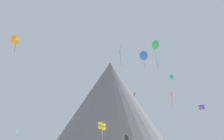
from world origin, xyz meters
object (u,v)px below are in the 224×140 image
object	(u,v)px
kite_magenta_mid	(135,94)
kite_green_mid	(155,45)
kite_indigo_low	(202,107)
kite_cyan_low	(17,132)
kite_teal_high	(172,77)
kite_rainbow_mid	(172,97)
rock_massif	(107,111)
kite_orange_mid	(15,40)
kite_red_mid	(121,52)
kite_blue_high	(144,56)
kite_black_low	(127,138)
kite_yellow_low	(102,126)

from	to	relation	value
kite_magenta_mid	kite_green_mid	distance (m)	31.36
kite_green_mid	kite_indigo_low	bearing A→B (deg)	94.26
kite_cyan_low	kite_teal_high	distance (m)	50.99
kite_teal_high	kite_rainbow_mid	bearing A→B (deg)	-131.47
kite_cyan_low	kite_teal_high	bearing A→B (deg)	103.70
rock_massif	kite_teal_high	xyz separation A→B (m)	(16.51, -54.02, 3.65)
kite_orange_mid	kite_red_mid	xyz separation A→B (m)	(21.92, -4.07, -3.19)
kite_green_mid	kite_blue_high	bearing A→B (deg)	145.43
kite_orange_mid	kite_black_low	bearing A→B (deg)	-4.98
kite_cyan_low	kite_red_mid	size ratio (longest dim) A/B	1.24
rock_massif	kite_orange_mid	world-z (taller)	rock_massif
kite_yellow_low	kite_green_mid	distance (m)	21.41
rock_massif	kite_rainbow_mid	distance (m)	59.30
kite_red_mid	kite_teal_high	size ratio (longest dim) A/B	0.96
rock_massif	kite_red_mid	world-z (taller)	rock_massif
rock_massif	kite_magenta_mid	distance (m)	53.34
kite_green_mid	kite_rainbow_mid	distance (m)	30.24
kite_black_low	kite_green_mid	world-z (taller)	kite_green_mid
kite_blue_high	kite_green_mid	bearing A→B (deg)	-58.21
kite_red_mid	kite_rainbow_mid	bearing A→B (deg)	-161.41
kite_red_mid	kite_indigo_low	xyz separation A→B (m)	(21.27, 10.79, -9.16)
kite_blue_high	kite_rainbow_mid	xyz separation A→B (m)	(11.30, 11.03, -9.16)
kite_black_low	kite_teal_high	bearing A→B (deg)	-125.76
kite_yellow_low	kite_indigo_low	distance (m)	24.52
kite_orange_mid	kite_blue_high	bearing A→B (deg)	-29.25
kite_blue_high	kite_yellow_low	bearing A→B (deg)	-112.16
kite_black_low	kite_orange_mid	bearing A→B (deg)	119.22
kite_rainbow_mid	kite_orange_mid	world-z (taller)	kite_orange_mid
kite_blue_high	kite_orange_mid	world-z (taller)	kite_blue_high
kite_orange_mid	kite_teal_high	size ratio (longest dim) A/B	0.88
kite_red_mid	kite_teal_high	xyz separation A→B (m)	(22.25, 31.93, 4.27)
kite_red_mid	kite_orange_mid	bearing A→B (deg)	-46.34
kite_green_mid	kite_rainbow_mid	xyz separation A→B (m)	(12.69, 26.85, -5.70)
kite_cyan_low	kite_black_low	distance (m)	35.93
kite_cyan_low	kite_orange_mid	xyz separation A→B (m)	(0.47, -12.52, 18.19)
kite_green_mid	kite_rainbow_mid	size ratio (longest dim) A/B	1.34
kite_cyan_low	kite_black_low	bearing A→B (deg)	118.38
kite_green_mid	kite_orange_mid	distance (m)	29.81
rock_massif	kite_rainbow_mid	size ratio (longest dim) A/B	17.96
kite_yellow_low	kite_cyan_low	bearing A→B (deg)	-78.79
kite_magenta_mid	kite_indigo_low	xyz separation A→B (m)	(11.70, -22.00, -7.49)
kite_rainbow_mid	kite_red_mid	xyz separation A→B (m)	(-20.48, -28.62, 3.08)
kite_teal_high	rock_massif	bearing A→B (deg)	93.64
kite_green_mid	kite_orange_mid	bearing A→B (deg)	-123.96
kite_orange_mid	kite_rainbow_mid	bearing A→B (deg)	-22.67
kite_magenta_mid	kite_black_low	bearing A→B (deg)	62.95
kite_green_mid	kite_rainbow_mid	bearing A→B (deg)	125.17
kite_blue_high	kite_teal_high	bearing A→B (deg)	84.50
kite_orange_mid	kite_indigo_low	xyz separation A→B (m)	(43.19, 6.72, -12.35)
kite_yellow_low	kite_magenta_mid	size ratio (longest dim) A/B	3.51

